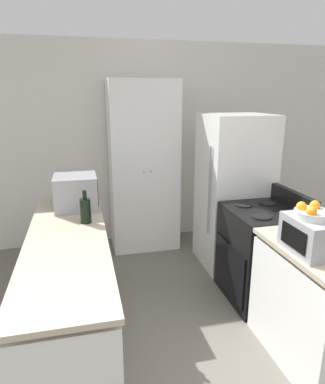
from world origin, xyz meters
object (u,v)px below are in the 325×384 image
at_px(stove, 261,254).
at_px(wine_bottle, 85,210).
at_px(refrigerator, 233,192).
at_px(toaster_oven, 313,235).
at_px(fruit_bowl, 312,213).
at_px(pantry_cabinet, 144,167).
at_px(microwave, 76,190).

relative_size(stove, wine_bottle, 3.81).
height_order(refrigerator, toaster_oven, refrigerator).
relative_size(refrigerator, wine_bottle, 6.21).
height_order(toaster_oven, fruit_bowl, fruit_bowl).
height_order(stove, fruit_bowl, fruit_bowl).
bearing_deg(pantry_cabinet, fruit_bowl, -73.01).
distance_m(pantry_cabinet, microwave, 1.25).
bearing_deg(toaster_oven, microwave, 137.98).
height_order(refrigerator, wine_bottle, refrigerator).
distance_m(wine_bottle, fruit_bowl, 1.73).
relative_size(pantry_cabinet, refrigerator, 1.22).
bearing_deg(toaster_oven, refrigerator, 83.77).
bearing_deg(stove, wine_bottle, 177.98).
bearing_deg(stove, toaster_oven, -99.37).
xyz_separation_m(toaster_oven, fruit_bowl, (-0.02, 0.02, 0.16)).
height_order(wine_bottle, toaster_oven, wine_bottle).
xyz_separation_m(microwave, fruit_bowl, (1.54, -1.39, 0.12)).
bearing_deg(fruit_bowl, microwave, 138.00).
bearing_deg(microwave, toaster_oven, -42.02).
bearing_deg(pantry_cabinet, stove, -59.39).
bearing_deg(stove, microwave, 162.52).
relative_size(pantry_cabinet, wine_bottle, 7.57).
relative_size(pantry_cabinet, microwave, 4.07).
distance_m(stove, microwave, 1.88).
distance_m(stove, refrigerator, 0.85).
distance_m(stove, toaster_oven, 1.05).
distance_m(microwave, wine_bottle, 0.49).
distance_m(toaster_oven, fruit_bowl, 0.16).
distance_m(pantry_cabinet, refrigerator, 1.18).
distance_m(pantry_cabinet, stove, 1.82).
height_order(pantry_cabinet, stove, pantry_cabinet).
xyz_separation_m(pantry_cabinet, fruit_bowl, (0.71, -2.32, 0.12)).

